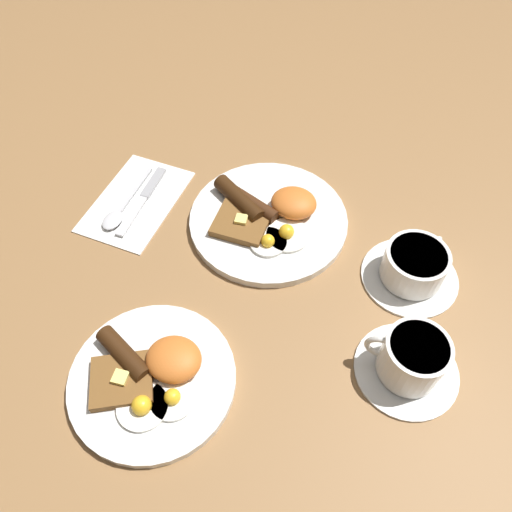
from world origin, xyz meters
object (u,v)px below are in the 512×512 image
Objects in this scene: breakfast_plate_far at (152,376)px; knife at (144,196)px; breakfast_plate_near at (268,217)px; teacup_far at (411,360)px; spoon at (118,213)px; teacup_near at (414,267)px.

breakfast_plate_far is 0.36m from knife.
breakfast_plate_near is 0.34m from breakfast_plate_far.
teacup_far is 0.55m from spoon.
teacup_far reaches higher than breakfast_plate_near.
teacup_near is at bearing 95.96° from spoon.
teacup_near is at bearing -140.11° from breakfast_plate_far.
teacup_near is (-0.33, -0.28, 0.01)m from breakfast_plate_far.
breakfast_plate_far is 1.42× the size of spoon.
knife is at bearing -64.61° from breakfast_plate_far.
teacup_far is (-0.01, 0.17, 0.01)m from teacup_near.
teacup_near is at bearing -86.71° from teacup_far.
teacup_far is at bearing -161.83° from breakfast_plate_far.
teacup_near is 0.94× the size of spoon.
spoon reaches higher than knife.
teacup_far reaches higher than spoon.
breakfast_plate_near reaches higher than spoon.
breakfast_plate_far is at bearing 28.49° from knife.
teacup_far is 0.90× the size of spoon.
teacup_far is at bearing 70.17° from knife.
knife is at bearing 156.26° from spoon.
breakfast_plate_far is at bearing 76.34° from breakfast_plate_near.
teacup_near is 0.17m from teacup_far.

